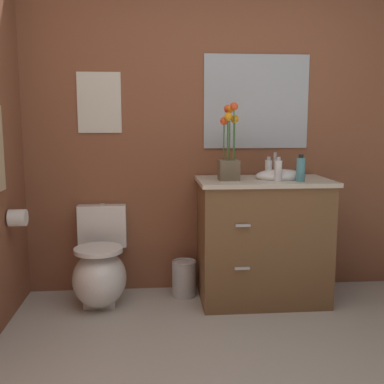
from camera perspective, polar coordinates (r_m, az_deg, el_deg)
The scene contains 11 objects.
wall_back at distance 3.61m, azimuth 5.52°, elevation 7.78°, with size 4.36×0.05×2.50m, color brown.
toilet at distance 3.44m, azimuth -11.21°, elevation -9.43°, with size 0.38×0.59×0.69m.
vanity_cabinet at distance 3.43m, azimuth 8.69°, elevation -5.67°, with size 0.94×0.56×1.08m.
flower_vase at distance 3.25m, azimuth 4.57°, elevation 4.66°, with size 0.14×0.14×0.54m.
soap_bottle at distance 3.25m, azimuth 13.19°, elevation 2.75°, with size 0.06×0.06×0.19m.
lotion_bottle at distance 3.47m, azimuth 9.37°, elevation 2.92°, with size 0.05×0.05×0.15m.
hand_wash_bottle at distance 3.24m, azimuth 10.54°, elevation 2.64°, with size 0.05×0.05×0.17m.
trash_bin at distance 3.55m, azimuth -0.98°, elevation -10.52°, with size 0.18×0.18×0.27m.
wall_poster at distance 3.55m, azimuth -11.31°, elevation 10.70°, with size 0.32×0.01×0.44m, color silver.
wall_mirror at distance 3.61m, azimuth 7.90°, elevation 10.91°, with size 0.80×0.01×0.70m, color #B2BCC6.
toilet_paper_roll at distance 3.24m, azimuth -20.60°, elevation -2.98°, with size 0.11×0.11×0.11m, color white.
Camera 1 is at (-0.45, -1.75, 1.30)m, focal length 43.47 mm.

